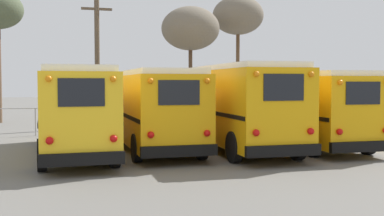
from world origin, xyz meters
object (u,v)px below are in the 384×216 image
(school_bus_2, at_px, (232,104))
(school_bus_3, at_px, (296,106))
(school_bus_1, at_px, (151,106))
(bare_tree_2, at_px, (238,16))
(utility_pole, at_px, (97,58))
(school_bus_0, at_px, (72,108))
(bare_tree_0, at_px, (190,29))

(school_bus_2, height_order, school_bus_3, school_bus_2)
(school_bus_1, bearing_deg, bare_tree_2, 55.03)
(school_bus_2, bearing_deg, school_bus_1, 162.86)
(school_bus_1, relative_size, bare_tree_2, 1.09)
(school_bus_2, bearing_deg, school_bus_3, 6.56)
(utility_pole, bearing_deg, school_bus_2, -67.81)
(utility_pole, relative_size, bare_tree_2, 0.90)
(school_bus_1, bearing_deg, school_bus_3, -5.52)
(school_bus_3, bearing_deg, bare_tree_2, 78.44)
(school_bus_1, height_order, school_bus_2, school_bus_2)
(school_bus_1, height_order, bare_tree_2, bare_tree_2)
(school_bus_1, relative_size, utility_pole, 1.21)
(school_bus_1, xyz_separation_m, school_bus_2, (3.17, -0.98, 0.12))
(school_bus_0, relative_size, school_bus_1, 0.98)
(bare_tree_2, bearing_deg, school_bus_0, -131.37)
(school_bus_1, bearing_deg, school_bus_2, -17.14)
(school_bus_2, xyz_separation_m, bare_tree_2, (5.96, 14.03, 5.66))
(utility_pole, bearing_deg, school_bus_0, -100.44)
(school_bus_3, bearing_deg, bare_tree_0, 95.79)
(bare_tree_0, bearing_deg, school_bus_1, -113.93)
(school_bus_1, bearing_deg, school_bus_0, -163.96)
(school_bus_3, relative_size, utility_pole, 1.23)
(school_bus_2, xyz_separation_m, school_bus_3, (3.17, 0.36, -0.14))
(bare_tree_0, xyz_separation_m, bare_tree_2, (4.02, 1.54, 1.20))
(school_bus_0, distance_m, school_bus_2, 6.34)
(school_bus_0, distance_m, utility_pole, 11.10)
(utility_pole, xyz_separation_m, bare_tree_2, (10.33, 3.31, 3.33))
(school_bus_3, height_order, bare_tree_2, bare_tree_2)
(school_bus_1, height_order, bare_tree_0, bare_tree_0)
(school_bus_0, height_order, school_bus_3, school_bus_0)
(school_bus_0, xyz_separation_m, school_bus_2, (6.33, -0.07, 0.09))
(bare_tree_2, bearing_deg, bare_tree_0, -159.00)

